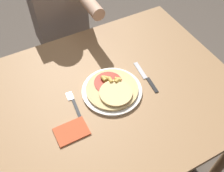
{
  "coord_description": "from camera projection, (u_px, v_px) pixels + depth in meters",
  "views": [
    {
      "loc": [
        -0.36,
        -0.69,
        1.73
      ],
      "look_at": [
        0.0,
        0.0,
        0.78
      ],
      "focal_mm": 42.0,
      "sensor_mm": 36.0,
      "label": 1
    }
  ],
  "objects": [
    {
      "name": "knife",
      "position": [
        146.0,
        77.0,
        1.32
      ],
      "size": [
        0.03,
        0.22,
        0.0
      ],
      "color": "black",
      "rests_on": "dining_table"
    },
    {
      "name": "person_diner",
      "position": [
        60.0,
        13.0,
        1.68
      ],
      "size": [
        0.32,
        0.52,
        1.25
      ],
      "color": "#2D2D38",
      "rests_on": "ground_plane"
    },
    {
      "name": "ground_plane",
      "position": [
        112.0,
        156.0,
        1.83
      ],
      "size": [
        8.0,
        8.0,
        0.0
      ],
      "primitive_type": "plane",
      "color": "brown"
    },
    {
      "name": "fork",
      "position": [
        74.0,
        104.0,
        1.21
      ],
      "size": [
        0.03,
        0.18,
        0.0
      ],
      "color": "black",
      "rests_on": "dining_table"
    },
    {
      "name": "pizza",
      "position": [
        113.0,
        89.0,
        1.24
      ],
      "size": [
        0.25,
        0.25,
        0.04
      ],
      "color": "#DBBC7A",
      "rests_on": "plate"
    },
    {
      "name": "napkin",
      "position": [
        72.0,
        132.0,
        1.12
      ],
      "size": [
        0.14,
        0.1,
        0.01
      ],
      "color": "#C6512D",
      "rests_on": "dining_table"
    },
    {
      "name": "dining_table",
      "position": [
        112.0,
        103.0,
        1.34
      ],
      "size": [
        1.22,
        0.97,
        0.74
      ],
      "color": "#9E754C",
      "rests_on": "ground_plane"
    },
    {
      "name": "plate",
      "position": [
        112.0,
        90.0,
        1.26
      ],
      "size": [
        0.29,
        0.29,
        0.01
      ],
      "color": "silver",
      "rests_on": "dining_table"
    }
  ]
}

